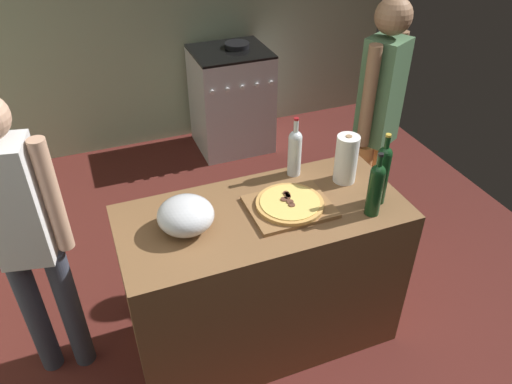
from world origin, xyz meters
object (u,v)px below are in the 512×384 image
Objects in this scene: pizza at (290,203)px; person_in_stripes at (25,234)px; wine_bottle_dark at (376,188)px; stove at (231,100)px; paper_towel_roll at (346,159)px; wine_bottle_amber at (382,172)px; wine_bottle_clear at (295,151)px; mixing_bowl at (186,215)px; person_in_red at (377,120)px.

person_in_stripes is (-1.20, 0.23, -0.01)m from pizza.
stove is at bearing 88.07° from wine_bottle_dark.
wine_bottle_amber is (0.06, -0.23, 0.04)m from paper_towel_roll.
paper_towel_roll reaches higher than stove.
wine_bottle_amber reaches higher than wine_bottle_clear.
stove is (0.29, 1.91, -0.59)m from wine_bottle_clear.
paper_towel_roll is (0.88, 0.10, 0.05)m from mixing_bowl.
person_in_red is (0.67, 0.24, -0.06)m from wine_bottle_clear.
pizza is at bearing -147.56° from person_in_red.
wine_bottle_dark is at bearing -65.52° from wine_bottle_clear.
paper_towel_roll is at bearing -91.75° from stove.
pizza is 0.35× the size of stove.
wine_bottle_dark and wine_bottle_clear have the same top height.
paper_towel_roll is 0.16× the size of person_in_red.
person_in_stripes reaches higher than stove.
pizza is 0.97m from person_in_red.
wine_bottle_clear is at bearing 20.71° from mixing_bowl.
wine_bottle_clear reaches higher than pizza.
wine_bottle_clear is at bearing -98.47° from stove.
wine_bottle_dark is at bearing -13.24° from mixing_bowl.
person_in_stripes is (-1.64, -1.96, 0.46)m from stove.
wine_bottle_clear reaches higher than mixing_bowl.
person_in_red is at bearing 8.08° from person_in_stripes.
paper_towel_roll is 0.80× the size of wine_bottle_dark.
person_in_red is at bearing 56.36° from wine_bottle_dark.
stove is 0.56× the size of person_in_red.
mixing_bowl is 2.42m from stove.
wine_bottle_amber is 1.13× the size of wine_bottle_dark.
wine_bottle_clear is (0.15, 0.27, 0.11)m from pizza.
wine_bottle_dark is 1.00× the size of wine_bottle_clear.
wine_bottle_clear is at bearing 145.43° from paper_towel_roll.
person_in_stripes is at bearing 163.55° from mixing_bowl.
wine_bottle_dark is (-0.08, -0.07, -0.02)m from wine_bottle_amber.
wine_bottle_amber is 0.47m from wine_bottle_clear.
paper_towel_roll is at bearing 6.20° from mixing_bowl.
pizza is at bearing -161.75° from paper_towel_roll.
stove is 1.79m from person_in_red.
mixing_bowl is at bearing 172.13° from wine_bottle_amber.
person_in_red is at bearing 20.05° from wine_bottle_clear.
wine_bottle_dark is 0.20× the size of person_in_red.
paper_towel_roll is at bearing -138.36° from person_in_red.
pizza is 2.28m from stove.
wine_bottle_dark is 0.21× the size of person_in_stripes.
wine_bottle_amber is 0.11m from wine_bottle_dark.
wine_bottle_amber is (0.43, -0.10, 0.14)m from pizza.
wine_bottle_clear is (-0.22, 0.15, 0.01)m from paper_towel_roll.
wine_bottle_amber is 2.37m from stove.
person_in_red is (1.32, 0.49, 0.00)m from mixing_bowl.
person_in_stripes is at bearing -171.92° from person_in_red.
person_in_stripes is 2.04m from person_in_red.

